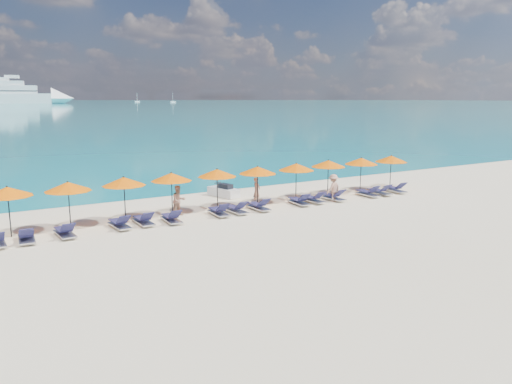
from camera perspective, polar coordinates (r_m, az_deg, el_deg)
ground at (r=23.47m, az=3.75°, el=-4.06°), size 1400.00×1400.00×0.00m
cruise_ship at (r=532.44m, az=-26.80°, el=9.98°), size 125.50×40.90×34.51m
sailboat_near at (r=622.32m, az=-13.43°, el=10.05°), size 6.01×2.00×11.02m
sailboat_far at (r=574.86m, az=-9.48°, el=10.16°), size 5.94×1.98×10.89m
jetski at (r=30.65m, az=-3.69°, el=0.08°), size 1.33×2.34×0.79m
beachgoer_a at (r=28.40m, az=0.09°, el=0.14°), size 0.66×0.60×1.52m
beachgoer_b at (r=25.83m, az=-8.83°, el=-0.99°), size 0.83×0.56×1.58m
beachgoer_c at (r=29.40m, az=8.81°, el=0.47°), size 1.12×0.71×1.60m
umbrella_0 at (r=23.91m, az=-26.55°, el=0.04°), size 2.10×2.10×2.28m
umbrella_1 at (r=24.18m, az=-20.70°, el=0.59°), size 2.10×2.10×2.28m
umbrella_2 at (r=24.83m, az=-14.87°, el=1.18°), size 2.10×2.10×2.28m
umbrella_3 at (r=25.71m, az=-9.65°, el=1.71°), size 2.10×2.10×2.28m
umbrella_4 at (r=26.75m, az=-4.47°, el=2.18°), size 2.10×2.10×2.28m
umbrella_5 at (r=27.69m, az=0.18°, el=2.51°), size 2.10×2.10×2.28m
umbrella_6 at (r=29.08m, az=4.63°, el=2.87°), size 2.10×2.10×2.28m
umbrella_7 at (r=30.79m, az=8.27°, el=3.23°), size 2.10×2.10×2.28m
umbrella_8 at (r=32.34m, az=11.93°, el=3.47°), size 2.10×2.10×2.28m
umbrella_9 at (r=34.01m, az=15.20°, el=3.68°), size 2.10×2.10×2.28m
lounger_1 at (r=23.14m, az=-24.76°, el=-4.67°), size 0.72×1.73×0.66m
lounger_2 at (r=23.34m, az=-21.00°, el=-4.26°), size 0.75×1.74×0.66m
lounger_3 at (r=24.03m, az=-15.32°, el=-3.50°), size 0.75×1.74×0.66m
lounger_4 at (r=24.42m, az=-12.72°, el=-3.15°), size 0.65×1.71×0.66m
lounger_5 at (r=24.58m, az=-9.63°, el=-2.95°), size 0.69×1.72×0.66m
lounger_6 at (r=25.71m, az=-4.28°, el=-2.21°), size 0.72×1.73×0.66m
lounger_7 at (r=26.18m, az=-2.29°, el=-1.95°), size 0.72×1.73×0.66m
lounger_8 at (r=26.86m, az=0.31°, el=-1.62°), size 0.65×1.71×0.66m
lounger_9 at (r=28.29m, az=4.97°, el=-1.02°), size 0.77×1.75×0.66m
lounger_10 at (r=28.96m, az=6.55°, el=-0.78°), size 0.67×1.72×0.66m
lounger_11 at (r=29.73m, az=8.83°, el=-0.53°), size 0.71×1.73×0.66m
lounger_12 at (r=31.33m, az=12.65°, el=-0.09°), size 0.64×1.71×0.66m
lounger_13 at (r=31.99m, az=13.94°, el=0.07°), size 0.69×1.73×0.66m
lounger_14 at (r=33.09m, az=15.62°, el=0.34°), size 0.75×1.74×0.66m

